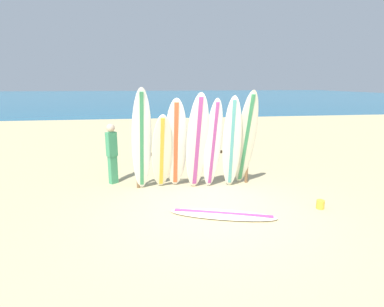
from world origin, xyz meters
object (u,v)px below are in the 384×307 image
(surfboard_leaning_left, at_px, (162,153))
(surfboard_rack, at_px, (194,160))
(surfboard_leaning_center, at_px, (197,143))
(surfboard_leaning_far_right, at_px, (246,139))
(surfboard_leaning_far_left, at_px, (142,141))
(sand_bucket, at_px, (320,204))
(beachgoer_standing, at_px, (112,151))
(small_boat_offshore, at_px, (140,107))
(surfboard_leaning_right, at_px, (232,143))
(surfboard_leaning_center_left, at_px, (176,145))
(surfboard_lying_on_sand, at_px, (223,214))
(surfboard_leaning_center_right, at_px, (213,144))

(surfboard_leaning_left, bearing_deg, surfboard_rack, 20.84)
(surfboard_leaning_center, distance_m, surfboard_leaning_far_right, 1.30)
(surfboard_rack, xyz_separation_m, surfboard_leaning_center, (0.02, -0.45, 0.57))
(surfboard_leaning_far_left, relative_size, sand_bucket, 13.56)
(surfboard_rack, bearing_deg, beachgoer_standing, 167.19)
(surfboard_leaning_center, bearing_deg, beachgoer_standing, 156.69)
(surfboard_rack, height_order, surfboard_leaning_left, surfboard_leaning_left)
(small_boat_offshore, bearing_deg, surfboard_leaning_right, -84.10)
(surfboard_leaning_far_left, xyz_separation_m, surfboard_leaning_far_right, (2.65, 0.02, -0.04))
(surfboard_leaning_center_left, distance_m, surfboard_lying_on_sand, 2.23)
(surfboard_leaning_center, bearing_deg, sand_bucket, -32.28)
(surfboard_leaning_center_left, height_order, surfboard_leaning_center, surfboard_leaning_center)
(surfboard_leaning_far_left, height_order, surfboard_leaning_right, surfboard_leaning_far_left)
(surfboard_leaning_far_left, bearing_deg, surfboard_leaning_center_left, 1.71)
(surfboard_leaning_far_left, relative_size, surfboard_leaning_center, 1.05)
(beachgoer_standing, bearing_deg, small_boat_offshore, 88.61)
(surfboard_leaning_left, distance_m, surfboard_leaning_right, 1.78)
(surfboard_leaning_center_left, xyz_separation_m, small_boat_offshore, (-1.08, 24.03, -0.93))
(beachgoer_standing, distance_m, sand_bucket, 5.35)
(surfboard_leaning_far_left, distance_m, surfboard_leaning_center_right, 1.78)
(surfboard_rack, relative_size, surfboard_leaning_center_right, 1.29)
(surfboard_leaning_right, xyz_separation_m, small_boat_offshore, (-2.50, 24.15, -0.95))
(surfboard_leaning_left, distance_m, small_boat_offshore, 24.06)
(surfboard_lying_on_sand, bearing_deg, surfboard_leaning_right, 68.96)
(surfboard_leaning_center_right, distance_m, surfboard_leaning_right, 0.48)
(surfboard_leaning_right, height_order, beachgoer_standing, surfboard_leaning_right)
(surfboard_leaning_right, bearing_deg, surfboard_leaning_center_left, 175.26)
(surfboard_leaning_right, relative_size, surfboard_leaning_far_right, 0.95)
(surfboard_leaning_far_left, relative_size, surfboard_leaning_right, 1.08)
(surfboard_leaning_left, bearing_deg, surfboard_leaning_center_left, 0.33)
(surfboard_rack, height_order, surfboard_leaning_far_left, surfboard_leaning_far_left)
(surfboard_leaning_center, distance_m, surfboard_leaning_center_right, 0.43)
(surfboard_leaning_right, height_order, small_boat_offshore, surfboard_leaning_right)
(surfboard_leaning_left, xyz_separation_m, small_boat_offshore, (-0.73, 24.03, -0.75))
(small_boat_offshore, bearing_deg, surfboard_leaning_center_right, -85.20)
(surfboard_rack, height_order, surfboard_leaning_right, surfboard_leaning_right)
(surfboard_rack, xyz_separation_m, surfboard_leaning_left, (-0.86, -0.33, 0.32))
(surfboard_leaning_center, bearing_deg, surfboard_leaning_far_left, 176.01)
(surfboard_leaning_left, xyz_separation_m, surfboard_leaning_right, (1.77, -0.12, 0.21))
(surfboard_leaning_right, bearing_deg, surfboard_rack, 153.92)
(surfboard_leaning_right, distance_m, surfboard_leaning_far_right, 0.42)
(surfboard_leaning_far_left, height_order, small_boat_offshore, surfboard_leaning_far_left)
(surfboard_leaning_center_right, height_order, small_boat_offshore, surfboard_leaning_center_right)
(small_boat_offshore, height_order, sand_bucket, small_boat_offshore)
(surfboard_leaning_far_right, distance_m, beachgoer_standing, 3.58)
(small_boat_offshore, bearing_deg, surfboard_lying_on_sand, -85.84)
(surfboard_rack, height_order, surfboard_leaning_center_left, surfboard_leaning_center_left)
(surfboard_rack, height_order, beachgoer_standing, beachgoer_standing)
(surfboard_leaning_center, relative_size, small_boat_offshore, 0.83)
(surfboard_leaning_center_left, distance_m, surfboard_leaning_center, 0.54)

